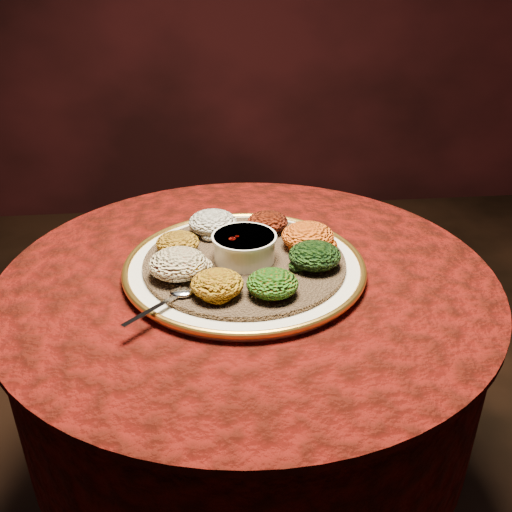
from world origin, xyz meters
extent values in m
cylinder|color=black|center=(0.00, 0.00, 0.34)|extent=(0.12, 0.12, 0.68)
cylinder|color=black|center=(0.00, 0.00, 0.70)|extent=(0.80, 0.80, 0.04)
cylinder|color=#480906|center=(0.00, 0.00, 0.56)|extent=(0.93, 0.93, 0.34)
cylinder|color=#480906|center=(0.00, 0.00, 0.73)|extent=(0.96, 0.96, 0.01)
cylinder|color=white|center=(-0.01, 0.00, 0.74)|extent=(0.58, 0.58, 0.02)
torus|color=gold|center=(-0.01, 0.00, 0.75)|extent=(0.47, 0.47, 0.01)
cylinder|color=brown|center=(-0.01, 0.00, 0.76)|extent=(0.51, 0.51, 0.01)
cylinder|color=white|center=(-0.01, 0.00, 0.79)|extent=(0.12, 0.12, 0.05)
cylinder|color=white|center=(-0.01, 0.00, 0.81)|extent=(0.12, 0.12, 0.01)
cylinder|color=#580B04|center=(-0.01, 0.00, 0.80)|extent=(0.10, 0.10, 0.01)
ellipsoid|color=silver|center=(-0.12, -0.11, 0.77)|extent=(0.04, 0.03, 0.01)
cube|color=silver|center=(-0.17, -0.16, 0.77)|extent=(0.09, 0.09, 0.00)
ellipsoid|color=white|center=(-0.06, 0.12, 0.79)|extent=(0.10, 0.10, 0.05)
ellipsoid|color=black|center=(0.05, 0.12, 0.78)|extent=(0.09, 0.08, 0.04)
ellipsoid|color=#A85E0E|center=(0.12, 0.04, 0.79)|extent=(0.11, 0.10, 0.05)
ellipsoid|color=black|center=(0.12, -0.04, 0.79)|extent=(0.10, 0.09, 0.05)
ellipsoid|color=#AD3A0B|center=(0.03, -0.13, 0.78)|extent=(0.09, 0.09, 0.04)
ellipsoid|color=#A2750E|center=(-0.06, -0.12, 0.78)|extent=(0.09, 0.09, 0.04)
ellipsoid|color=#740B06|center=(-0.13, -0.05, 0.79)|extent=(0.11, 0.10, 0.05)
ellipsoid|color=#9F6E13|center=(-0.13, 0.04, 0.78)|extent=(0.09, 0.08, 0.04)
camera|label=1|loc=(-0.08, -0.96, 1.29)|focal=40.00mm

